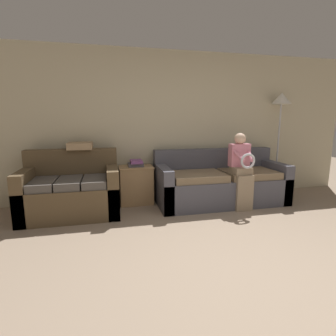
{
  "coord_description": "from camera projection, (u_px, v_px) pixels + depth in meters",
  "views": [
    {
      "loc": [
        -1.19,
        -1.8,
        1.41
      ],
      "look_at": [
        -0.4,
        1.63,
        0.75
      ],
      "focal_mm": 28.0,
      "sensor_mm": 36.0,
      "label": 1
    }
  ],
  "objects": [
    {
      "name": "ground_plane",
      "position": [
        256.0,
        286.0,
        2.25
      ],
      "size": [
        14.0,
        14.0,
        0.0
      ],
      "primitive_type": "plane",
      "color": "gray"
    },
    {
      "name": "wall_back",
      "position": [
        176.0,
        126.0,
        4.64
      ],
      "size": [
        6.73,
        0.06,
        2.55
      ],
      "color": "#BCB293",
      "rests_on": "ground_plane"
    },
    {
      "name": "couch_main",
      "position": [
        220.0,
        183.0,
        4.46
      ],
      "size": [
        2.15,
        0.9,
        0.89
      ],
      "color": "#4C4C56",
      "rests_on": "ground_plane"
    },
    {
      "name": "couch_side",
      "position": [
        72.0,
        192.0,
        3.88
      ],
      "size": [
        1.36,
        0.86,
        0.95
      ],
      "color": "brown",
      "rests_on": "ground_plane"
    },
    {
      "name": "child_left_seated",
      "position": [
        242.0,
        168.0,
        4.08
      ],
      "size": [
        0.32,
        0.38,
        1.19
      ],
      "color": "gray",
      "rests_on": "ground_plane"
    },
    {
      "name": "side_shelf",
      "position": [
        136.0,
        184.0,
        4.4
      ],
      "size": [
        0.56,
        0.41,
        0.63
      ],
      "color": "#9E7A51",
      "rests_on": "ground_plane"
    },
    {
      "name": "book_stack",
      "position": [
        136.0,
        163.0,
        4.34
      ],
      "size": [
        0.25,
        0.28,
        0.1
      ],
      "color": "#4C4C56",
      "rests_on": "side_shelf"
    },
    {
      "name": "floor_lamp",
      "position": [
        281.0,
        107.0,
        4.78
      ],
      "size": [
        0.35,
        0.35,
        1.87
      ],
      "color": "#2D2B28",
      "rests_on": "ground_plane"
    },
    {
      "name": "throw_pillow",
      "position": [
        80.0,
        146.0,
        4.07
      ],
      "size": [
        0.36,
        0.36,
        0.1
      ],
      "color": "#A38460",
      "rests_on": "couch_side"
    }
  ]
}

